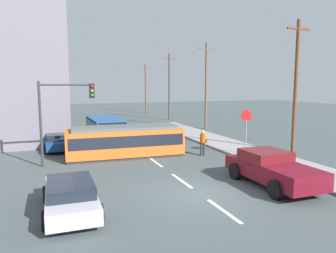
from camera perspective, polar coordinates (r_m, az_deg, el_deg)
ground_plane at (r=23.15m, az=-5.33°, el=-4.13°), size 120.00×120.00×0.00m
sidewalk_curb_right at (r=22.41m, az=14.58°, el=-4.54°), size 3.20×36.00×0.14m
lane_stripe_0 at (r=12.40m, az=9.81°, el=-14.50°), size 0.16×2.40×0.01m
lane_stripe_1 at (r=15.78m, az=2.39°, el=-9.57°), size 0.16×2.40×0.01m
lane_stripe_2 at (r=19.40m, az=-2.22°, el=-6.34°), size 0.16×2.40×0.01m
lane_stripe_3 at (r=27.22m, az=-7.69°, el=-2.42°), size 0.16×2.40×0.01m
lane_stripe_4 at (r=33.03m, az=-10.00°, el=-0.74°), size 0.16×2.40×0.01m
streetcar_tram at (r=20.99m, az=-7.70°, el=-2.52°), size 7.47×2.77×1.98m
city_bus at (r=28.38m, az=-10.99°, el=-0.03°), size 2.68×5.88×1.75m
pedestrian_crossing at (r=21.14m, az=6.19°, el=-2.64°), size 0.49×0.36×1.67m
pickup_truck_parked at (r=15.61m, az=17.95°, el=-7.11°), size 2.29×5.00×1.55m
parked_sedan_near at (r=12.47m, az=-16.93°, el=-11.57°), size 1.95×4.47×1.19m
parked_sedan_mid at (r=24.47m, az=-18.75°, el=-2.38°), size 2.07×4.61×1.19m
stop_sign at (r=21.38m, az=13.71°, el=0.69°), size 0.76×0.07×2.88m
traffic_light_mast at (r=19.18m, az=-18.10°, el=3.42°), size 3.07×0.33×4.82m
utility_pole_near at (r=23.11m, az=21.71°, el=6.85°), size 1.80×0.24×8.83m
utility_pole_mid at (r=33.79m, az=6.78°, el=7.38°), size 1.80×0.24×8.90m
utility_pole_far at (r=42.62m, az=0.24°, el=7.23°), size 1.80×0.24×8.62m
utility_pole_distant at (r=52.70m, az=-3.99°, el=6.88°), size 1.80×0.24×7.96m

